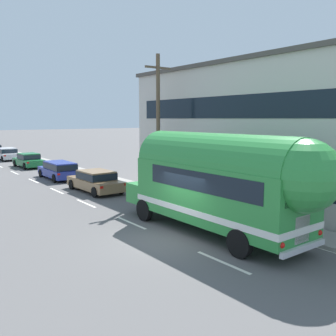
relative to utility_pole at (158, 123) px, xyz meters
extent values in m
plane|color=#565454|center=(-4.64, -7.36, -4.42)|extent=(300.00, 300.00, 0.00)
cube|color=silver|center=(-4.64, -10.23, -4.42)|extent=(0.14, 2.40, 0.01)
cube|color=silver|center=(-4.64, -4.42, -4.42)|extent=(0.14, 2.40, 0.01)
cube|color=silver|center=(-4.64, 0.43, -4.42)|extent=(0.14, 2.40, 0.01)
cube|color=silver|center=(-4.64, 4.96, -4.42)|extent=(0.14, 2.40, 0.01)
cube|color=silver|center=(-4.64, 9.85, -4.42)|extent=(0.14, 2.40, 0.01)
cube|color=silver|center=(-4.64, 15.16, -4.42)|extent=(0.14, 2.40, 0.01)
cube|color=silver|center=(-4.64, 20.72, -4.42)|extent=(0.14, 2.40, 0.01)
cube|color=silver|center=(-0.85, 4.64, -4.42)|extent=(0.12, 80.00, 0.01)
cube|color=gray|center=(0.06, 2.64, -4.35)|extent=(1.81, 90.00, 0.15)
cube|color=beige|center=(8.18, -5.11, -0.62)|extent=(13.55, 18.94, 7.60)
cube|color=#4C4742|center=(8.18, -5.11, 3.30)|extent=(13.85, 19.24, 0.24)
cube|color=black|center=(1.43, -5.11, -2.62)|extent=(0.08, 16.94, 1.20)
cube|color=black|center=(1.43, -5.11, 0.88)|extent=(0.08, 16.94, 1.20)
cylinder|color=brown|center=(0.00, 0.00, -0.17)|extent=(0.24, 0.24, 8.50)
cube|color=brown|center=(0.00, 0.00, 3.28)|extent=(1.80, 0.12, 0.12)
cube|color=#2D8C3D|center=(-2.74, -7.95, -2.67)|extent=(2.58, 7.82, 2.30)
cylinder|color=#2D8C3D|center=(-2.74, -7.95, -1.52)|extent=(2.53, 7.72, 2.45)
sphere|color=#2D8C3D|center=(-2.70, -11.79, -1.52)|extent=(2.40, 2.40, 2.40)
cube|color=#2D8C3D|center=(-2.78, -3.40, -3.35)|extent=(2.27, 1.32, 0.95)
cube|color=silver|center=(-2.74, -7.95, -3.32)|extent=(2.62, 7.86, 0.24)
cube|color=black|center=(-2.73, -8.25, -2.07)|extent=(2.59, 6.02, 0.76)
cube|color=black|center=(-2.70, -11.80, -2.02)|extent=(2.00, 0.10, 0.84)
cube|color=silver|center=(-2.70, -11.81, -3.27)|extent=(0.80, 0.07, 0.90)
cube|color=silver|center=(-2.70, -11.90, -3.87)|extent=(2.34, 0.16, 0.20)
sphere|color=red|center=(-3.75, -11.83, -3.57)|extent=(0.20, 0.20, 0.20)
sphere|color=red|center=(-1.65, -11.81, -3.57)|extent=(0.20, 0.20, 0.20)
cube|color=black|center=(-2.78, -4.00, -2.02)|extent=(2.14, 0.12, 0.96)
cube|color=silver|center=(-2.79, -2.71, -3.47)|extent=(0.90, 0.11, 0.56)
cylinder|color=black|center=(-3.94, -4.46, -3.92)|extent=(0.27, 1.00, 1.00)
cylinder|color=black|center=(-1.60, -4.44, -3.92)|extent=(0.27, 1.00, 1.00)
cylinder|color=black|center=(-3.88, -10.26, -3.92)|extent=(0.27, 1.00, 1.00)
cylinder|color=black|center=(-1.54, -10.23, -3.92)|extent=(0.27, 1.00, 1.00)
cube|color=olive|center=(-2.66, 3.28, -3.90)|extent=(2.01, 4.78, 0.60)
cube|color=olive|center=(-2.66, 3.16, -3.33)|extent=(1.75, 2.43, 0.55)
cube|color=black|center=(-2.66, 3.16, -3.36)|extent=(1.81, 2.47, 0.43)
cube|color=red|center=(-3.43, 0.88, -3.72)|extent=(0.20, 0.05, 0.14)
cube|color=red|center=(-1.78, 0.93, -3.72)|extent=(0.20, 0.05, 0.14)
cylinder|color=black|center=(-3.61, 4.92, -4.10)|extent=(0.22, 0.64, 0.64)
cylinder|color=black|center=(-1.80, 4.97, -4.10)|extent=(0.22, 0.64, 0.64)
cylinder|color=black|center=(-3.52, 1.59, -4.10)|extent=(0.22, 0.64, 0.64)
cylinder|color=black|center=(-1.71, 1.64, -4.10)|extent=(0.22, 0.64, 0.64)
cube|color=navy|center=(-2.76, 9.74, -3.90)|extent=(1.86, 4.72, 0.60)
cube|color=navy|center=(-2.77, 9.26, -3.33)|extent=(1.63, 3.26, 0.55)
cube|color=black|center=(-2.77, 9.26, -3.36)|extent=(1.69, 3.31, 0.43)
cube|color=red|center=(-3.57, 7.40, -3.72)|extent=(0.20, 0.04, 0.14)
cube|color=red|center=(-2.04, 7.37, -3.72)|extent=(0.20, 0.04, 0.14)
cylinder|color=black|center=(-3.57, 11.40, -4.10)|extent=(0.21, 0.64, 0.64)
cylinder|color=black|center=(-1.88, 11.36, -4.10)|extent=(0.21, 0.64, 0.64)
cylinder|color=black|center=(-3.63, 8.11, -4.10)|extent=(0.21, 0.64, 0.64)
cylinder|color=black|center=(-1.94, 8.08, -4.10)|extent=(0.21, 0.64, 0.64)
cube|color=#196633|center=(-2.54, 18.19, -3.90)|extent=(1.92, 4.38, 0.60)
cube|color=#196633|center=(-2.53, 18.07, -3.33)|extent=(1.64, 2.03, 0.55)
cube|color=black|center=(-2.53, 18.07, -3.36)|extent=(1.70, 2.07, 0.43)
cube|color=red|center=(-3.23, 15.99, -3.72)|extent=(0.20, 0.05, 0.14)
cube|color=red|center=(-1.70, 16.05, -3.72)|extent=(0.20, 0.05, 0.14)
cylinder|color=black|center=(-3.44, 19.62, -4.10)|extent=(0.22, 0.65, 0.64)
cylinder|color=black|center=(-1.74, 19.68, -4.10)|extent=(0.22, 0.65, 0.64)
cylinder|color=black|center=(-3.33, 16.70, -4.10)|extent=(0.22, 0.65, 0.64)
cylinder|color=black|center=(-1.64, 16.76, -4.10)|extent=(0.22, 0.65, 0.64)
cube|color=silver|center=(-2.54, 26.43, -3.90)|extent=(1.93, 4.60, 0.60)
cube|color=silver|center=(-2.54, 26.30, -3.33)|extent=(1.69, 2.25, 0.55)
cube|color=black|center=(-2.54, 26.30, -3.36)|extent=(1.75, 2.29, 0.43)
cube|color=red|center=(-3.31, 24.12, -3.72)|extent=(0.20, 0.04, 0.14)
cube|color=red|center=(-1.70, 24.15, -3.72)|extent=(0.20, 0.04, 0.14)
cylinder|color=black|center=(-1.69, 28.03, -4.10)|extent=(0.21, 0.64, 0.64)
cylinder|color=black|center=(-3.40, 24.83, -4.10)|extent=(0.21, 0.64, 0.64)
cylinder|color=black|center=(-1.63, 24.86, -4.10)|extent=(0.21, 0.64, 0.64)
cube|color=red|center=(-1.86, 31.90, -3.72)|extent=(0.20, 0.04, 0.14)
cylinder|color=black|center=(-1.79, 32.61, -4.10)|extent=(0.21, 0.64, 0.64)
camera|label=1|loc=(-13.09, -18.52, 0.27)|focal=39.72mm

